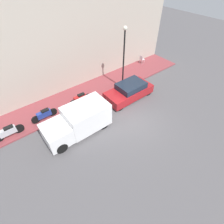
{
  "coord_description": "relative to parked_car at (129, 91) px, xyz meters",
  "views": [
    {
      "loc": [
        -6.08,
        6.83,
        9.24
      ],
      "look_at": [
        1.2,
        1.09,
        0.6
      ],
      "focal_mm": 28.0,
      "sensor_mm": 36.0,
      "label": 1
    }
  ],
  "objects": [
    {
      "name": "ground_plane",
      "position": [
        -2.3,
        1.61,
        -0.64
      ],
      "size": [
        60.0,
        60.0,
        0.0
      ],
      "primitive_type": "plane",
      "color": "#514F51"
    },
    {
      "name": "sidewalk",
      "position": [
        2.64,
        1.61,
        -0.59
      ],
      "size": [
        3.02,
        19.09,
        0.1
      ],
      "color": "brown",
      "rests_on": "ground_plane"
    },
    {
      "name": "building_facade",
      "position": [
        4.3,
        1.61,
        3.21
      ],
      "size": [
        0.3,
        19.09,
        7.7
      ],
      "color": "#B2A899",
      "rests_on": "ground_plane"
    },
    {
      "name": "parked_car",
      "position": [
        0.0,
        0.0,
        0.0
      ],
      "size": [
        1.83,
        4.08,
        1.33
      ],
      "color": "maroon",
      "rests_on": "ground_plane"
    },
    {
      "name": "delivery_van",
      "position": [
        -0.7,
        5.25,
        0.32
      ],
      "size": [
        1.92,
        4.42,
        1.88
      ],
      "color": "white",
      "rests_on": "ground_plane"
    },
    {
      "name": "motorcycle_red",
      "position": [
        1.77,
        3.67,
        -0.1
      ],
      "size": [
        0.3,
        1.89,
        0.82
      ],
      "color": "#B21E1E",
      "rests_on": "sidewalk"
    },
    {
      "name": "scooter_silver",
      "position": [
        1.63,
        9.16,
        -0.07
      ],
      "size": [
        0.3,
        1.97,
        0.86
      ],
      "color": "#B7B7BF",
      "rests_on": "sidewalk"
    },
    {
      "name": "motorcycle_blue",
      "position": [
        1.78,
        6.66,
        -0.09
      ],
      "size": [
        0.3,
        1.9,
        0.82
      ],
      "color": "navy",
      "rests_on": "sidewalk"
    },
    {
      "name": "streetlamp",
      "position": [
        1.34,
        -0.41,
        2.75
      ],
      "size": [
        0.32,
        0.32,
        5.23
      ],
      "color": "black",
      "rests_on": "sidewalk"
    },
    {
      "name": "cafe_chair",
      "position": [
        3.5,
        -5.02,
        -0.02
      ],
      "size": [
        0.4,
        0.4,
        0.9
      ],
      "color": "silver",
      "rests_on": "sidewalk"
    }
  ]
}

